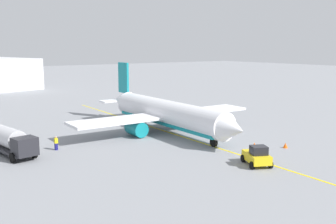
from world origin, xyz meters
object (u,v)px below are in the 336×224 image
at_px(fuel_tanker, 10,140).
at_px(safety_cone_wingtip, 285,145).
at_px(airplane, 166,114).
at_px(pushback_tug, 257,156).
at_px(refueling_worker, 56,143).
at_px(safety_cone_nose, 254,145).

relative_size(fuel_tanker, safety_cone_wingtip, 15.02).
bearing_deg(airplane, safety_cone_wingtip, 21.95).
distance_m(pushback_tug, refueling_worker, 23.87).
bearing_deg(safety_cone_wingtip, fuel_tanker, -119.98).
bearing_deg(airplane, refueling_worker, -87.28).
xyz_separation_m(pushback_tug, safety_cone_wingtip, (-2.95, 8.42, -0.68)).
relative_size(pushback_tug, safety_cone_wingtip, 6.20).
bearing_deg(safety_cone_wingtip, refueling_worker, -123.49).
bearing_deg(pushback_tug, airplane, 174.58).
height_order(pushback_tug, refueling_worker, pushback_tug).
height_order(refueling_worker, safety_cone_wingtip, refueling_worker).
bearing_deg(pushback_tug, fuel_tanker, -133.96).
bearing_deg(safety_cone_wingtip, pushback_tug, -70.68).
distance_m(airplane, safety_cone_wingtip, 17.79).
bearing_deg(safety_cone_wingtip, safety_cone_nose, -129.89).
relative_size(safety_cone_nose, safety_cone_wingtip, 0.94).
bearing_deg(safety_cone_wingtip, airplane, -158.05).
bearing_deg(fuel_tanker, refueling_worker, 79.50).
bearing_deg(fuel_tanker, safety_cone_nose, 61.30).
bearing_deg(safety_cone_nose, refueling_worker, -122.49).
bearing_deg(pushback_tug, safety_cone_nose, 134.38).
xyz_separation_m(refueling_worker, safety_cone_nose, (13.12, 20.59, -0.51)).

